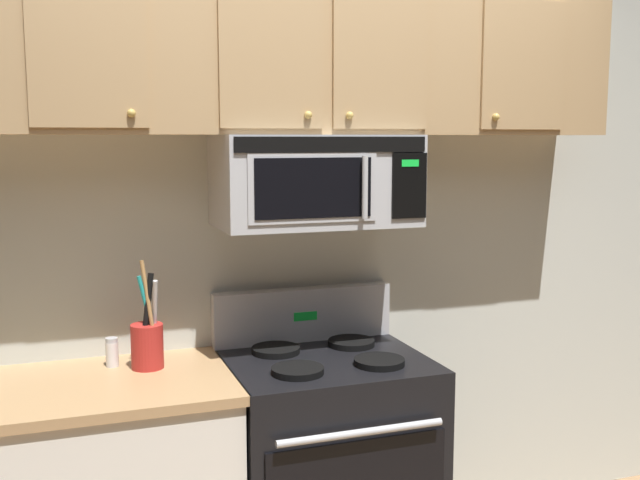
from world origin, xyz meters
The scene contains 6 objects.
back_wall centered at (0.00, 0.79, 1.35)m, with size 5.20×0.10×2.70m, color silver.
stove_range centered at (0.00, 0.42, 0.47)m, with size 0.76×0.69×1.12m.
over_range_microwave centered at (0.00, 0.54, 1.58)m, with size 0.76×0.43×0.35m.
upper_cabinets centered at (0.00, 0.57, 2.02)m, with size 2.50×0.36×0.55m.
utensil_crock_red centered at (-0.66, 0.53, 1.00)m, with size 0.12×0.12×0.40m.
salt_shaker centered at (-0.78, 0.59, 0.95)m, with size 0.05×0.05×0.11m.
Camera 1 is at (-0.96, -2.21, 1.74)m, focal length 42.40 mm.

